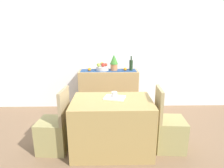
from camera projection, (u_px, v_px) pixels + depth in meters
ground_plane at (117, 132)px, 3.22m from camera, size 6.40×6.40×0.02m
room_wall_rear at (115, 45)px, 3.99m from camera, size 6.40×0.06×2.70m
sideboard_console at (109, 91)px, 3.98m from camera, size 1.19×0.42×0.87m
table_runner at (108, 70)px, 3.87m from camera, size 1.12×0.32×0.01m
fruit_bowl at (102, 68)px, 3.85m from camera, size 0.25×0.25×0.08m
apple_front at (103, 65)px, 3.82m from camera, size 0.08×0.08×0.08m
apple_rear at (102, 64)px, 3.91m from camera, size 0.08×0.08×0.08m
apple_center at (98, 65)px, 3.81m from camera, size 0.07×0.07×0.07m
apple_right at (106, 65)px, 3.88m from camera, size 0.06×0.06×0.06m
wine_bottle at (131, 65)px, 3.85m from camera, size 0.07×0.07×0.30m
potted_plant at (114, 62)px, 3.82m from camera, size 0.16×0.16×0.33m
orange_loose_near_bowl at (125, 69)px, 3.84m from camera, size 0.07×0.07×0.07m
orange_loose_far at (89, 70)px, 3.81m from camera, size 0.07×0.07×0.07m
dining_table at (112, 125)px, 2.66m from camera, size 1.09×0.73×0.74m
open_book at (115, 98)px, 2.63m from camera, size 0.33×0.28×0.02m
coffee_cup at (114, 95)px, 2.62m from camera, size 0.08×0.08×0.09m
chair_near_window at (55, 133)px, 2.67m from camera, size 0.43×0.43×0.90m
chair_by_corner at (169, 131)px, 2.70m from camera, size 0.43×0.43×0.90m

